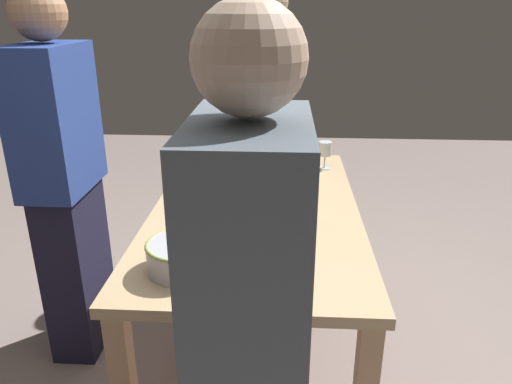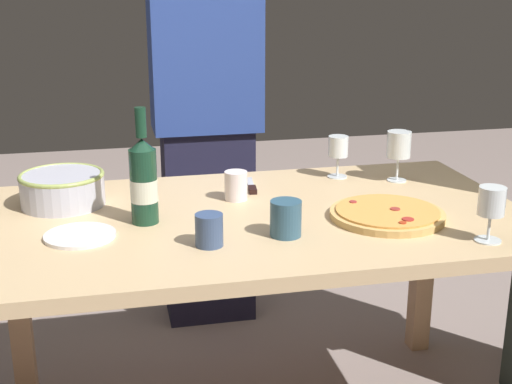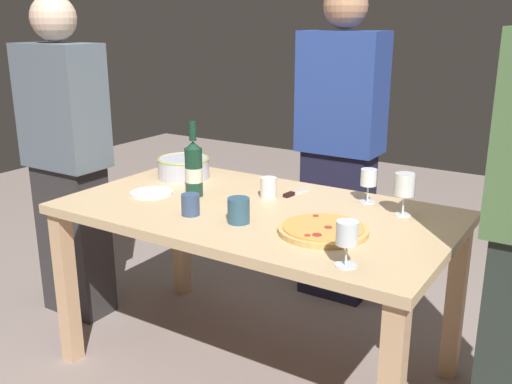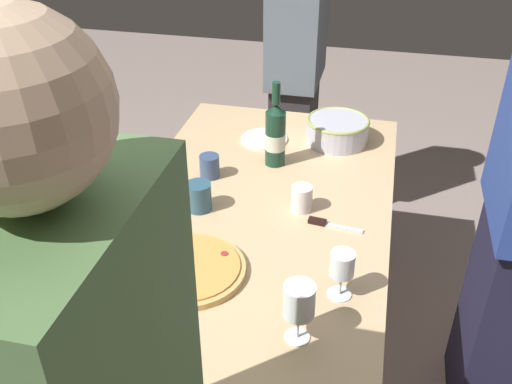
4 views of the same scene
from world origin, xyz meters
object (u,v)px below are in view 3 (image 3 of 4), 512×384
(pizza, at_px, (323,230))
(side_plate, at_px, (151,193))
(serving_bowl, at_px, (183,167))
(person_guest_right, at_px, (67,162))
(wine_glass_by_bottle, at_px, (405,185))
(wine_glass_far_left, at_px, (347,236))
(wine_bottle, at_px, (193,169))
(pizza_knife, at_px, (294,193))
(cup_amber, at_px, (268,188))
(cup_spare, at_px, (190,205))
(dining_table, at_px, (256,229))
(wine_glass_near_pizza, at_px, (369,179))
(cup_ceramic, at_px, (239,210))
(person_guest_left, at_px, (340,147))

(pizza, bearing_deg, side_plate, 177.73)
(serving_bowl, xyz_separation_m, person_guest_right, (-0.53, -0.26, 0.01))
(pizza, height_order, side_plate, pizza)
(wine_glass_by_bottle, relative_size, wine_glass_far_left, 1.15)
(wine_bottle, xyz_separation_m, pizza_knife, (0.36, 0.25, -0.12))
(cup_amber, height_order, person_guest_right, person_guest_right)
(wine_bottle, xyz_separation_m, cup_spare, (0.15, -0.21, -0.08))
(dining_table, xyz_separation_m, wine_bottle, (-0.32, -0.00, 0.22))
(wine_bottle, bearing_deg, dining_table, 0.87)
(pizza_knife, bearing_deg, wine_glass_near_pizza, 12.56)
(wine_bottle, bearing_deg, pizza_knife, 35.02)
(dining_table, distance_m, side_plate, 0.52)
(cup_ceramic, relative_size, cup_spare, 1.14)
(cup_ceramic, height_order, person_guest_left, person_guest_left)
(pizza_knife, bearing_deg, dining_table, -99.24)
(side_plate, xyz_separation_m, person_guest_left, (0.49, 0.93, 0.09))
(wine_glass_near_pizza, height_order, wine_glass_by_bottle, wine_glass_by_bottle)
(cup_amber, xyz_separation_m, person_guest_left, (0.01, 0.70, 0.05))
(wine_glass_far_left, bearing_deg, pizza, 129.94)
(cup_ceramic, distance_m, person_guest_left, 1.04)
(cup_amber, bearing_deg, wine_glass_far_left, -40.13)
(pizza, distance_m, cup_amber, 0.48)
(dining_table, bearing_deg, cup_spare, -128.65)
(dining_table, distance_m, wine_bottle, 0.39)
(cup_amber, relative_size, pizza_knife, 0.50)
(cup_ceramic, bearing_deg, cup_amber, 101.93)
(person_guest_right, bearing_deg, person_guest_left, 37.50)
(wine_glass_near_pizza, height_order, pizza_knife, wine_glass_near_pizza)
(dining_table, distance_m, person_guest_right, 1.10)
(wine_glass_near_pizza, distance_m, side_plate, 0.95)
(wine_bottle, xyz_separation_m, person_guest_right, (-0.76, -0.05, -0.06))
(cup_amber, bearing_deg, wine_bottle, -152.02)
(dining_table, relative_size, wine_glass_near_pizza, 11.03)
(dining_table, xyz_separation_m, person_guest_right, (-1.08, -0.05, 0.16))
(side_plate, bearing_deg, wine_glass_by_bottle, 16.73)
(serving_bowl, distance_m, wine_bottle, 0.33)
(wine_bottle, distance_m, pizza_knife, 0.46)
(dining_table, height_order, wine_glass_by_bottle, wine_glass_by_bottle)
(serving_bowl, bearing_deg, cup_amber, -6.69)
(pizza, distance_m, person_guest_right, 1.45)
(cup_spare, distance_m, pizza_knife, 0.51)
(pizza, relative_size, person_guest_left, 0.20)
(pizza_knife, height_order, person_guest_left, person_guest_left)
(wine_glass_far_left, relative_size, person_guest_left, 0.09)
(pizza, xyz_separation_m, pizza_knife, (-0.32, 0.36, -0.01))
(serving_bowl, bearing_deg, person_guest_right, -153.70)
(cup_spare, bearing_deg, dining_table, 51.35)
(dining_table, xyz_separation_m, person_guest_left, (-0.02, 0.85, 0.19))
(pizza, height_order, cup_ceramic, cup_ceramic)
(serving_bowl, xyz_separation_m, cup_spare, (0.38, -0.43, -0.01))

